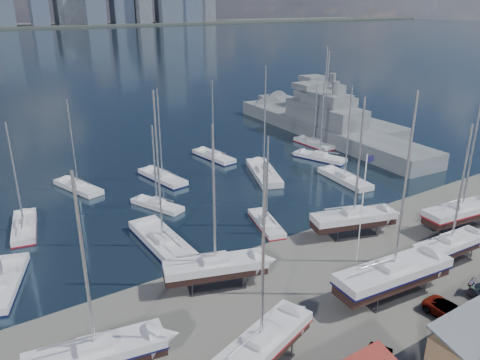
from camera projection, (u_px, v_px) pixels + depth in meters
ground at (358, 273)px, 46.77m from camera, size 1400.00×1400.00×0.00m
sailboat_cradle_0 at (96, 354)px, 32.99m from camera, size 10.14×4.36×15.87m
sailboat_cradle_1 at (261, 346)px, 33.78m from camera, size 10.35×5.81×16.12m
sailboat_cradle_2 at (215, 267)px, 43.93m from camera, size 10.05×5.62×15.84m
sailboat_cradle_3 at (393, 274)px, 42.50m from camera, size 12.10×4.42×18.90m
sailboat_cradle_4 at (354, 218)px, 53.86m from camera, size 10.26×5.58×16.13m
sailboat_cradle_5 at (451, 245)px, 48.11m from camera, size 9.16×3.00×14.72m
sailboat_cradle_6 at (461, 212)px, 55.54m from camera, size 10.58×4.13×16.60m
sailboat_moored_0 at (4, 285)px, 44.27m from camera, size 6.12×10.31×14.90m
sailboat_moored_1 at (25, 228)px, 55.53m from camera, size 4.36×9.56×13.80m
sailboat_moored_2 at (78, 188)px, 67.55m from camera, size 5.09×9.45×13.74m
sailboat_moored_3 at (163, 244)px, 51.81m from camera, size 3.41×12.14×18.15m
sailboat_moored_4 at (157, 205)px, 61.64m from camera, size 4.97×7.97×11.67m
sailboat_moored_5 at (162, 178)px, 71.30m from camera, size 4.25×10.07×14.60m
sailboat_moored_6 at (266, 224)px, 56.54m from camera, size 4.36×8.21×11.82m
sailboat_moored_7 at (264, 174)px, 72.95m from camera, size 7.55×12.09×17.72m
sailboat_moored_8 at (214, 157)px, 81.13m from camera, size 3.66×9.71×14.17m
sailboat_moored_9 at (344, 180)px, 70.71m from camera, size 4.10×10.39×15.27m
sailboat_moored_10 at (320, 158)px, 80.64m from camera, size 5.40×9.63×13.88m
sailboat_moored_11 at (314, 144)px, 88.69m from camera, size 2.62×9.06×13.51m
naval_ship_east at (324, 128)px, 94.65m from camera, size 12.60×53.16×18.74m
naval_ship_west at (323, 113)px, 107.62m from camera, size 9.72×45.57×18.07m
car_c at (451, 313)px, 39.74m from camera, size 2.17×4.69×1.30m
flagpole at (363, 202)px, 46.64m from camera, size 1.04×0.12×11.74m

